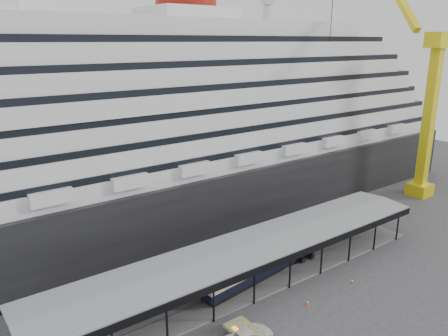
{
  "coord_description": "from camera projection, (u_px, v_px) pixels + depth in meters",
  "views": [
    {
      "loc": [
        -32.3,
        -32.95,
        29.69
      ],
      "look_at": [
        -2.02,
        8.0,
        14.79
      ],
      "focal_mm": 35.0,
      "sensor_mm": 36.0,
      "label": 1
    }
  ],
  "objects": [
    {
      "name": "crane_yellow",
      "position": [
        427.0,
        95.0,
        81.58
      ],
      "size": [
        23.83,
        18.78,
        47.6
      ],
      "color": "yellow",
      "rests_on": "ground"
    },
    {
      "name": "traffic_cone_left",
      "position": [
        244.0,
        336.0,
        44.94
      ],
      "size": [
        0.52,
        0.52,
        0.78
      ],
      "rotation": [
        0.0,
        0.0,
        0.38
      ],
      "color": "#D4410B",
      "rests_on": "ground"
    },
    {
      "name": "platform_canopy",
      "position": [
        251.0,
        264.0,
        55.39
      ],
      "size": [
        56.0,
        9.18,
        5.3
      ],
      "color": "slate",
      "rests_on": "ground"
    },
    {
      "name": "ground",
      "position": [
        277.0,
        299.0,
        52.19
      ],
      "size": [
        200.0,
        200.0,
        0.0
      ],
      "primitive_type": "plane",
      "color": "#3A3A3D",
      "rests_on": "ground"
    },
    {
      "name": "pullman_carriage",
      "position": [
        264.0,
        259.0,
        56.62
      ],
      "size": [
        20.81,
        5.12,
        20.26
      ],
      "rotation": [
        0.0,
        0.0,
        0.12
      ],
      "color": "black",
      "rests_on": "ground"
    },
    {
      "name": "port_truck",
      "position": [
        249.0,
        336.0,
        44.41
      ],
      "size": [
        5.48,
        2.57,
        1.51
      ],
      "primitive_type": "imported",
      "rotation": [
        0.0,
        0.0,
        1.56
      ],
      "color": "white",
      "rests_on": "ground"
    },
    {
      "name": "traffic_cone_right",
      "position": [
        352.0,
        281.0,
        55.33
      ],
      "size": [
        0.36,
        0.36,
        0.68
      ],
      "rotation": [
        0.0,
        0.0,
        0.01
      ],
      "color": "#CF480B",
      "rests_on": "ground"
    },
    {
      "name": "cruise_ship",
      "position": [
        147.0,
        112.0,
        71.76
      ],
      "size": [
        130.0,
        30.0,
        43.9
      ],
      "color": "black",
      "rests_on": "ground"
    },
    {
      "name": "traffic_cone_mid",
      "position": [
        308.0,
        303.0,
        50.82
      ],
      "size": [
        0.36,
        0.36,
        0.66
      ],
      "rotation": [
        0.0,
        0.0,
        -0.05
      ],
      "color": "#F8490D",
      "rests_on": "ground"
    }
  ]
}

